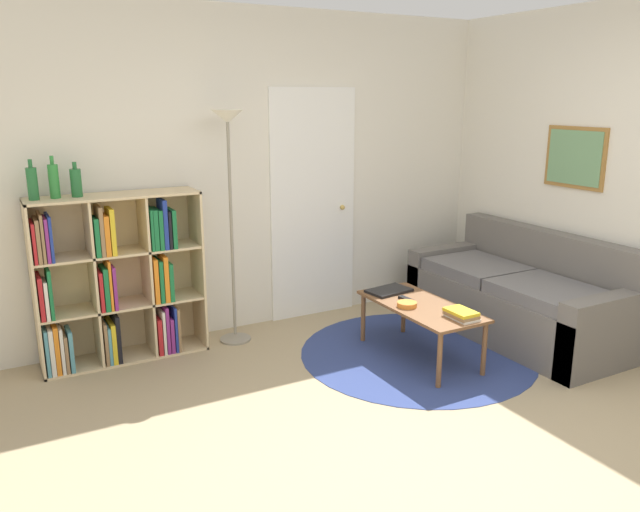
% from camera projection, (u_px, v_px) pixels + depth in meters
% --- Properties ---
extents(ground_plane, '(14.00, 14.00, 0.00)m').
position_uv_depth(ground_plane, '(451.00, 461.00, 3.37)').
color(ground_plane, tan).
extents(wall_back, '(7.23, 0.11, 2.60)m').
position_uv_depth(wall_back, '(264.00, 174.00, 5.16)').
color(wall_back, silver).
rests_on(wall_back, ground_plane).
extents(wall_right, '(0.08, 5.45, 2.60)m').
position_uv_depth(wall_right, '(564.00, 173.00, 5.08)').
color(wall_right, silver).
rests_on(wall_right, ground_plane).
extents(rug, '(1.78, 1.78, 0.01)m').
position_uv_depth(rug, '(417.00, 353.00, 4.77)').
color(rug, navy).
rests_on(rug, ground_plane).
extents(bookshelf, '(1.19, 0.34, 1.24)m').
position_uv_depth(bookshelf, '(115.00, 283.00, 4.56)').
color(bookshelf, beige).
rests_on(bookshelf, ground_plane).
extents(floor_lamp, '(0.25, 0.25, 1.82)m').
position_uv_depth(floor_lamp, '(229.00, 160.00, 4.68)').
color(floor_lamp, gray).
rests_on(floor_lamp, ground_plane).
extents(couch, '(0.83, 1.85, 0.84)m').
position_uv_depth(couch, '(521.00, 299.00, 5.14)').
color(couch, '#66605B').
rests_on(couch, ground_plane).
extents(coffee_table, '(0.48, 1.03, 0.42)m').
position_uv_depth(coffee_table, '(421.00, 310.00, 4.62)').
color(coffee_table, brown).
rests_on(coffee_table, ground_plane).
extents(laptop, '(0.37, 0.26, 0.02)m').
position_uv_depth(laptop, '(389.00, 291.00, 4.91)').
color(laptop, black).
rests_on(laptop, coffee_table).
extents(bowl, '(0.15, 0.15, 0.04)m').
position_uv_depth(bowl, '(407.00, 304.00, 4.56)').
color(bowl, orange).
rests_on(bowl, coffee_table).
extents(book_stack_on_table, '(0.16, 0.23, 0.06)m').
position_uv_depth(book_stack_on_table, '(461.00, 314.00, 4.31)').
color(book_stack_on_table, silver).
rests_on(book_stack_on_table, coffee_table).
extents(remote, '(0.05, 0.15, 0.02)m').
position_uv_depth(remote, '(406.00, 299.00, 4.70)').
color(remote, black).
rests_on(remote, coffee_table).
extents(bottle_left, '(0.07, 0.07, 0.27)m').
position_uv_depth(bottle_left, '(32.00, 183.00, 4.15)').
color(bottle_left, '#236633').
rests_on(bottle_left, bookshelf).
extents(bottle_middle, '(0.07, 0.07, 0.29)m').
position_uv_depth(bottle_middle, '(54.00, 181.00, 4.22)').
color(bottle_middle, '#2D8438').
rests_on(bottle_middle, bookshelf).
extents(bottle_right, '(0.07, 0.07, 0.24)m').
position_uv_depth(bottle_right, '(76.00, 182.00, 4.29)').
color(bottle_right, '#236633').
rests_on(bottle_right, bookshelf).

